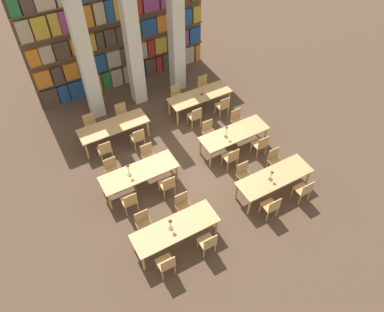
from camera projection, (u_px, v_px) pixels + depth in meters
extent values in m
plane|color=#4C3828|center=(189.00, 165.00, 12.44)|extent=(40.00, 40.00, 0.00)
cube|color=brown|center=(117.00, 19.00, 13.54)|extent=(7.01, 0.06, 5.50)
cube|color=brown|center=(127.00, 82.00, 15.55)|extent=(7.01, 0.35, 0.03)
cube|color=#47382D|center=(50.00, 97.00, 14.20)|extent=(0.60, 0.20, 0.78)
cube|color=navy|center=(64.00, 93.00, 14.38)|extent=(0.38, 0.20, 0.78)
cube|color=navy|center=(78.00, 89.00, 14.56)|extent=(0.67, 0.20, 0.78)
cube|color=orange|center=(94.00, 84.00, 14.79)|extent=(0.55, 0.20, 0.78)
cube|color=#236B38|center=(106.00, 80.00, 14.95)|extent=(0.36, 0.20, 0.78)
cube|color=tan|center=(116.00, 77.00, 15.10)|extent=(0.45, 0.20, 0.78)
cube|color=tan|center=(129.00, 73.00, 15.28)|extent=(0.49, 0.20, 0.78)
cube|color=navy|center=(140.00, 70.00, 15.44)|extent=(0.37, 0.20, 0.78)
cube|color=#47382D|center=(150.00, 66.00, 15.60)|extent=(0.46, 0.20, 0.78)
cube|color=maroon|center=(159.00, 64.00, 15.73)|extent=(0.25, 0.20, 0.78)
cube|color=#47382D|center=(168.00, 61.00, 15.88)|extent=(0.57, 0.20, 0.78)
cube|color=maroon|center=(179.00, 58.00, 16.05)|extent=(0.30, 0.20, 0.78)
cube|color=tan|center=(188.00, 55.00, 16.19)|extent=(0.54, 0.20, 0.78)
cube|color=orange|center=(197.00, 52.00, 16.35)|extent=(0.23, 0.20, 0.78)
cube|color=brown|center=(124.00, 63.00, 14.88)|extent=(7.01, 0.35, 0.03)
cube|color=orange|center=(43.00, 79.00, 13.56)|extent=(0.56, 0.20, 0.67)
cube|color=#47382D|center=(57.00, 75.00, 13.74)|extent=(0.36, 0.20, 0.67)
cube|color=orange|center=(71.00, 71.00, 13.91)|extent=(0.54, 0.20, 0.67)
cube|color=#47382D|center=(84.00, 67.00, 14.07)|extent=(0.35, 0.20, 0.67)
cube|color=navy|center=(98.00, 63.00, 14.25)|extent=(0.61, 0.20, 0.67)
cube|color=tan|center=(113.00, 58.00, 14.46)|extent=(0.53, 0.20, 0.67)
cube|color=#47382D|center=(125.00, 55.00, 14.62)|extent=(0.39, 0.20, 0.67)
cube|color=#47382D|center=(135.00, 52.00, 14.76)|extent=(0.31, 0.20, 0.67)
cube|color=tan|center=(143.00, 50.00, 14.88)|extent=(0.29, 0.20, 0.67)
cube|color=maroon|center=(150.00, 47.00, 14.99)|extent=(0.26, 0.20, 0.67)
cube|color=#B7932D|center=(160.00, 45.00, 15.14)|extent=(0.50, 0.20, 0.67)
cube|color=navy|center=(172.00, 41.00, 15.32)|extent=(0.51, 0.20, 0.67)
cube|color=#84387A|center=(183.00, 38.00, 15.49)|extent=(0.44, 0.20, 0.67)
cube|color=navy|center=(194.00, 35.00, 15.67)|extent=(0.51, 0.20, 0.67)
cube|color=brown|center=(121.00, 42.00, 14.21)|extent=(7.01, 0.35, 0.03)
cube|color=orange|center=(33.00, 58.00, 12.87)|extent=(0.41, 0.20, 0.65)
cube|color=tan|center=(46.00, 54.00, 13.02)|extent=(0.45, 0.20, 0.65)
cube|color=#47382D|center=(61.00, 50.00, 13.20)|extent=(0.52, 0.20, 0.65)
cube|color=orange|center=(76.00, 46.00, 13.38)|extent=(0.40, 0.20, 0.65)
cube|color=#B7932D|center=(89.00, 42.00, 13.54)|extent=(0.44, 0.20, 0.65)
cube|color=#47382D|center=(99.00, 40.00, 13.67)|extent=(0.26, 0.20, 0.65)
cube|color=#47382D|center=(110.00, 37.00, 13.80)|extent=(0.41, 0.20, 0.65)
cube|color=#47382D|center=(121.00, 34.00, 13.95)|extent=(0.37, 0.20, 0.65)
cube|color=#236B38|center=(133.00, 31.00, 14.11)|extent=(0.59, 0.20, 0.65)
cube|color=navy|center=(148.00, 26.00, 14.33)|extent=(0.61, 0.20, 0.65)
cube|color=orange|center=(163.00, 22.00, 14.54)|extent=(0.58, 0.20, 0.65)
cube|color=#B7932D|center=(175.00, 19.00, 14.71)|extent=(0.37, 0.20, 0.65)
cube|color=navy|center=(186.00, 16.00, 14.87)|extent=(0.44, 0.20, 0.65)
cube|color=#B7932D|center=(196.00, 14.00, 15.03)|extent=(0.35, 0.20, 0.65)
cube|color=brown|center=(117.00, 19.00, 13.53)|extent=(7.01, 0.35, 0.03)
cube|color=tan|center=(24.00, 31.00, 12.15)|extent=(0.43, 0.20, 0.78)
cube|color=#B7932D|center=(40.00, 27.00, 12.32)|extent=(0.49, 0.20, 0.78)
cube|color=#B7932D|center=(54.00, 24.00, 12.48)|extent=(0.33, 0.20, 0.78)
cube|color=#84387A|center=(68.00, 20.00, 12.64)|extent=(0.58, 0.20, 0.78)
cube|color=orange|center=(85.00, 16.00, 12.84)|extent=(0.47, 0.20, 0.78)
cube|color=tan|center=(99.00, 13.00, 13.00)|extent=(0.37, 0.20, 0.78)
cube|color=navy|center=(109.00, 10.00, 13.13)|extent=(0.30, 0.20, 0.78)
cube|color=#B7932D|center=(120.00, 8.00, 13.27)|extent=(0.52, 0.20, 0.78)
cube|color=maroon|center=(135.00, 4.00, 13.45)|extent=(0.50, 0.20, 0.78)
cube|color=#84387A|center=(150.00, 0.00, 13.66)|extent=(0.62, 0.20, 0.78)
cube|color=#236B38|center=(12.00, 5.00, 11.48)|extent=(0.32, 0.20, 0.73)
cube|color=#47382D|center=(26.00, 2.00, 11.62)|extent=(0.38, 0.20, 0.73)
cube|color=beige|center=(81.00, 42.00, 12.01)|extent=(0.48, 0.48, 6.00)
cube|color=beige|center=(131.00, 29.00, 12.58)|extent=(0.48, 0.48, 6.00)
cube|color=beige|center=(176.00, 17.00, 13.16)|extent=(0.48, 0.48, 6.00)
cube|color=tan|center=(175.00, 228.00, 9.97)|extent=(2.39, 0.81, 0.04)
cylinder|color=tan|center=(143.00, 263.00, 9.68)|extent=(0.07, 0.07, 0.70)
cylinder|color=tan|center=(216.00, 227.00, 10.42)|extent=(0.07, 0.07, 0.70)
cylinder|color=tan|center=(134.00, 244.00, 10.06)|extent=(0.07, 0.07, 0.70)
cylinder|color=tan|center=(205.00, 210.00, 10.80)|extent=(0.07, 0.07, 0.70)
cylinder|color=tan|center=(157.00, 264.00, 9.80)|extent=(0.04, 0.04, 0.43)
cylinder|color=tan|center=(169.00, 258.00, 9.92)|extent=(0.04, 0.04, 0.43)
cylinder|color=tan|center=(162.00, 275.00, 9.60)|extent=(0.04, 0.04, 0.43)
cylinder|color=tan|center=(175.00, 269.00, 9.72)|extent=(0.04, 0.04, 0.43)
cube|color=tan|center=(165.00, 262.00, 9.59)|extent=(0.42, 0.40, 0.04)
cube|color=tan|center=(168.00, 264.00, 9.31)|extent=(0.40, 0.03, 0.42)
cylinder|color=tan|center=(154.00, 232.00, 10.46)|extent=(0.04, 0.04, 0.43)
cylinder|color=tan|center=(142.00, 238.00, 10.34)|extent=(0.04, 0.04, 0.43)
cylinder|color=tan|center=(149.00, 223.00, 10.66)|extent=(0.04, 0.04, 0.43)
cylinder|color=tan|center=(137.00, 228.00, 10.54)|extent=(0.04, 0.04, 0.43)
cube|color=tan|center=(145.00, 226.00, 10.33)|extent=(0.42, 0.40, 0.04)
cube|color=tan|center=(141.00, 216.00, 10.27)|extent=(0.40, 0.03, 0.42)
cylinder|color=tan|center=(198.00, 244.00, 10.21)|extent=(0.04, 0.04, 0.43)
cylinder|color=tan|center=(209.00, 238.00, 10.33)|extent=(0.04, 0.04, 0.43)
cylinder|color=tan|center=(204.00, 254.00, 10.01)|extent=(0.04, 0.04, 0.43)
cylinder|color=tan|center=(215.00, 248.00, 10.13)|extent=(0.04, 0.04, 0.43)
cube|color=tan|center=(207.00, 241.00, 10.00)|extent=(0.42, 0.40, 0.04)
cube|color=tan|center=(211.00, 242.00, 9.72)|extent=(0.40, 0.03, 0.42)
cylinder|color=tan|center=(193.00, 214.00, 10.87)|extent=(0.04, 0.04, 0.43)
cylinder|color=tan|center=(182.00, 219.00, 10.75)|extent=(0.04, 0.04, 0.43)
cylinder|color=tan|center=(187.00, 206.00, 11.07)|extent=(0.04, 0.04, 0.43)
cylinder|color=tan|center=(176.00, 211.00, 10.95)|extent=(0.04, 0.04, 0.43)
cube|color=tan|center=(184.00, 208.00, 10.74)|extent=(0.42, 0.40, 0.04)
cube|color=tan|center=(181.00, 198.00, 10.68)|extent=(0.40, 0.03, 0.42)
cylinder|color=brown|center=(171.00, 228.00, 9.93)|extent=(0.14, 0.14, 0.01)
cylinder|color=brown|center=(171.00, 225.00, 9.80)|extent=(0.02, 0.02, 0.34)
cone|color=brown|center=(170.00, 220.00, 9.65)|extent=(0.11, 0.11, 0.07)
cube|color=tan|center=(275.00, 177.00, 11.16)|extent=(2.39, 0.81, 0.04)
cylinder|color=tan|center=(249.00, 207.00, 10.87)|extent=(0.07, 0.07, 0.70)
cylinder|color=tan|center=(308.00, 178.00, 11.61)|extent=(0.07, 0.07, 0.70)
cylinder|color=tan|center=(237.00, 191.00, 11.26)|extent=(0.07, 0.07, 0.70)
cylinder|color=tan|center=(294.00, 164.00, 12.00)|extent=(0.07, 0.07, 0.70)
cylinder|color=tan|center=(260.00, 208.00, 11.00)|extent=(0.04, 0.04, 0.43)
cylinder|color=tan|center=(270.00, 203.00, 11.12)|extent=(0.04, 0.04, 0.43)
cylinder|color=tan|center=(267.00, 217.00, 10.80)|extent=(0.04, 0.04, 0.43)
cylinder|color=tan|center=(277.00, 212.00, 10.92)|extent=(0.04, 0.04, 0.43)
cube|color=tan|center=(270.00, 205.00, 10.79)|extent=(0.42, 0.40, 0.04)
cube|color=tan|center=(275.00, 205.00, 10.51)|extent=(0.40, 0.03, 0.42)
cylinder|color=tan|center=(252.00, 183.00, 11.66)|extent=(0.04, 0.04, 0.43)
cylinder|color=tan|center=(242.00, 187.00, 11.54)|extent=(0.04, 0.04, 0.43)
cylinder|color=tan|center=(246.00, 175.00, 11.86)|extent=(0.04, 0.04, 0.43)
cylinder|color=tan|center=(236.00, 180.00, 11.74)|extent=(0.04, 0.04, 0.43)
cube|color=tan|center=(245.00, 176.00, 11.53)|extent=(0.42, 0.40, 0.04)
cube|color=tan|center=(242.00, 168.00, 11.47)|extent=(0.40, 0.03, 0.42)
cylinder|color=tan|center=(292.00, 192.00, 11.40)|extent=(0.04, 0.04, 0.43)
cylinder|color=tan|center=(301.00, 188.00, 11.52)|extent=(0.04, 0.04, 0.43)
cylinder|color=tan|center=(299.00, 200.00, 11.20)|extent=(0.04, 0.04, 0.43)
cylinder|color=tan|center=(309.00, 195.00, 11.32)|extent=(0.04, 0.04, 0.43)
cube|color=tan|center=(302.00, 189.00, 11.19)|extent=(0.42, 0.40, 0.04)
cube|color=tan|center=(308.00, 189.00, 10.91)|extent=(0.40, 0.03, 0.42)
cylinder|color=tan|center=(282.00, 168.00, 12.06)|extent=(0.04, 0.04, 0.43)
cylinder|color=tan|center=(273.00, 172.00, 11.94)|extent=(0.04, 0.04, 0.43)
cylinder|color=tan|center=(276.00, 161.00, 12.26)|extent=(0.04, 0.04, 0.43)
cylinder|color=tan|center=(267.00, 165.00, 12.14)|extent=(0.04, 0.04, 0.43)
cube|color=tan|center=(276.00, 162.00, 11.93)|extent=(0.42, 0.40, 0.04)
cube|color=tan|center=(273.00, 153.00, 11.87)|extent=(0.40, 0.03, 0.42)
cylinder|color=brown|center=(270.00, 179.00, 11.07)|extent=(0.14, 0.14, 0.01)
cylinder|color=brown|center=(271.00, 176.00, 10.95)|extent=(0.02, 0.02, 0.30)
cone|color=brown|center=(272.00, 172.00, 10.81)|extent=(0.11, 0.11, 0.07)
cube|color=tan|center=(139.00, 172.00, 11.29)|extent=(2.39, 0.81, 0.04)
cylinder|color=tan|center=(110.00, 202.00, 11.00)|extent=(0.07, 0.07, 0.70)
cylinder|color=tan|center=(177.00, 173.00, 11.74)|extent=(0.07, 0.07, 0.70)
cylinder|color=tan|center=(102.00, 186.00, 11.39)|extent=(0.07, 0.07, 0.70)
cylinder|color=tan|center=(168.00, 160.00, 12.13)|extent=(0.07, 0.07, 0.70)
cylinder|color=tan|center=(122.00, 203.00, 11.13)|extent=(0.04, 0.04, 0.43)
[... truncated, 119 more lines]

